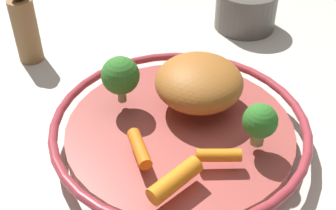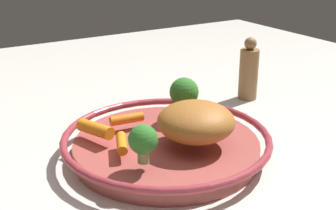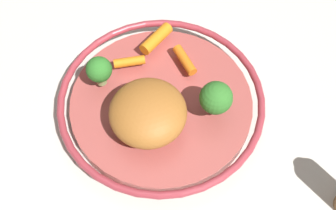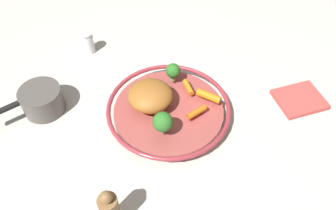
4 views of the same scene
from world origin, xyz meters
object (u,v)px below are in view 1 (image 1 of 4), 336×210
object	(u,v)px
roast_chicken_piece	(199,82)
baby_carrot_right	(175,180)
serving_bowl	(180,131)
pepper_mill	(25,27)
baby_carrot_center	(219,155)
broccoli_floret_edge	(120,76)
broccoli_floret_small	(260,122)
saucepan	(245,8)
baby_carrot_near_rim	(139,148)

from	to	relation	value
roast_chicken_piece	baby_carrot_right	distance (m)	0.17
serving_bowl	pepper_mill	bearing A→B (deg)	25.70
baby_carrot_center	serving_bowl	bearing A→B (deg)	6.39
serving_bowl	broccoli_floret_edge	world-z (taller)	broccoli_floret_edge
baby_carrot_center	broccoli_floret_small	bearing A→B (deg)	-83.98
broccoli_floret_edge	pepper_mill	bearing A→B (deg)	21.22
baby_carrot_right	serving_bowl	bearing A→B (deg)	-28.53
baby_carrot_right	saucepan	bearing A→B (deg)	-41.95
broccoli_floret_small	pepper_mill	bearing A→B (deg)	29.21
baby_carrot_near_rim	pepper_mill	bearing A→B (deg)	12.16
baby_carrot_near_rim	broccoli_floret_edge	bearing A→B (deg)	-8.80
roast_chicken_piece	broccoli_floret_edge	size ratio (longest dim) A/B	1.79
baby_carrot_right	broccoli_floret_edge	world-z (taller)	broccoli_floret_edge
baby_carrot_near_rim	pepper_mill	world-z (taller)	pepper_mill
broccoli_floret_edge	serving_bowl	bearing A→B (deg)	-142.00
broccoli_floret_edge	baby_carrot_near_rim	bearing A→B (deg)	171.20
broccoli_floret_small	baby_carrot_center	bearing A→B (deg)	96.02
baby_carrot_center	pepper_mill	world-z (taller)	pepper_mill
roast_chicken_piece	broccoli_floret_edge	xyz separation A→B (m)	(0.04, 0.10, 0.01)
broccoli_floret_edge	baby_carrot_right	bearing A→B (deg)	-179.94
broccoli_floret_edge	saucepan	distance (m)	0.37
roast_chicken_piece	baby_carrot_near_rim	size ratio (longest dim) A/B	2.09
roast_chicken_piece	baby_carrot_near_rim	world-z (taller)	roast_chicken_piece
serving_bowl	baby_carrot_right	bearing A→B (deg)	151.47
pepper_mill	baby_carrot_right	bearing A→B (deg)	-167.48
baby_carrot_center	broccoli_floret_edge	size ratio (longest dim) A/B	0.78
baby_carrot_near_rim	broccoli_floret_edge	size ratio (longest dim) A/B	0.86
baby_carrot_center	baby_carrot_right	world-z (taller)	baby_carrot_right
serving_bowl	roast_chicken_piece	world-z (taller)	roast_chicken_piece
baby_carrot_near_rim	baby_carrot_right	size ratio (longest dim) A/B	0.86
baby_carrot_right	broccoli_floret_edge	distance (m)	0.18
broccoli_floret_edge	baby_carrot_center	bearing A→B (deg)	-157.46
baby_carrot_near_rim	pepper_mill	distance (m)	0.35
baby_carrot_center	pepper_mill	bearing A→B (deg)	21.76
baby_carrot_near_rim	pepper_mill	size ratio (longest dim) A/B	0.42
baby_carrot_right	baby_carrot_near_rim	bearing A→B (deg)	14.36
roast_chicken_piece	pepper_mill	world-z (taller)	pepper_mill
baby_carrot_near_rim	pepper_mill	xyz separation A→B (m)	(0.34, 0.07, 0.01)
roast_chicken_piece	broccoli_floret_edge	distance (m)	0.11
roast_chicken_piece	baby_carrot_right	bearing A→B (deg)	143.29
broccoli_floret_small	baby_carrot_right	bearing A→B (deg)	100.17
serving_bowl	saucepan	xyz separation A→B (m)	(0.25, -0.26, 0.02)
saucepan	broccoli_floret_edge	bearing A→B (deg)	119.46
roast_chicken_piece	baby_carrot_center	distance (m)	0.12
roast_chicken_piece	saucepan	size ratio (longest dim) A/B	0.58
roast_chicken_piece	saucepan	xyz separation A→B (m)	(0.22, -0.22, -0.03)
baby_carrot_center	saucepan	size ratio (longest dim) A/B	0.25
baby_carrot_near_rim	broccoli_floret_small	xyz separation A→B (m)	(-0.04, -0.14, 0.03)
saucepan	baby_carrot_near_rim	bearing A→B (deg)	130.67
serving_bowl	broccoli_floret_small	xyz separation A→B (m)	(-0.08, -0.07, 0.05)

